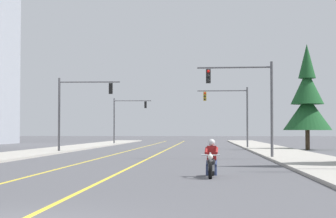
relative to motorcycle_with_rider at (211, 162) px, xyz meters
name	(u,v)px	position (x,y,z in m)	size (l,w,h in m)	color
lane_stripe_center	(166,150)	(-3.88, 33.07, -0.58)	(0.16, 100.00, 0.01)	yellow
lane_stripe_left	(132,150)	(-7.09, 33.07, -0.58)	(0.16, 100.00, 0.01)	yellow
sidewalk_kerb_right	(277,151)	(5.88, 28.07, -0.52)	(4.40, 110.00, 0.14)	#ADA89E
sidewalk_kerb_left	(49,151)	(-13.75, 28.07, -0.52)	(4.40, 110.00, 0.14)	#ADA89E
motorcycle_with_rider	(211,162)	(0.00, 0.00, 0.00)	(0.70, 2.19, 1.46)	black
traffic_signal_near_right	(250,95)	(2.63, 15.21, 3.51)	(4.82, 0.38, 6.20)	#56565B
traffic_signal_near_left	(77,103)	(-10.86, 25.85, 3.53)	(5.16, 0.40, 6.20)	#56565B
traffic_signal_mid_right	(233,108)	(2.56, 37.27, 3.53)	(5.10, 0.38, 6.20)	#56565B
traffic_signal_mid_left	(125,114)	(-10.97, 56.37, 3.52)	(5.07, 0.41, 6.20)	#56565B
conifer_tree_right_verge_far	(307,101)	(9.42, 33.93, 4.02)	(4.57, 4.57, 10.05)	#4C3828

